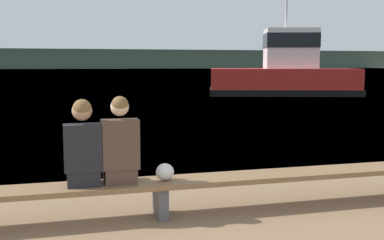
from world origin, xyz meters
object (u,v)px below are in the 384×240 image
at_px(shopping_bag, 165,172).
at_px(tugboat_red, 285,74).
at_px(bench_main, 160,187).
at_px(person_right, 120,145).
at_px(person_left, 83,147).

xyz_separation_m(shopping_bag, tugboat_red, (11.37, 20.04, 0.65)).
xyz_separation_m(bench_main, shopping_bag, (0.06, 0.01, 0.17)).
distance_m(person_right, tugboat_red, 23.32).
bearing_deg(shopping_bag, person_left, -179.47).
bearing_deg(person_left, person_right, 0.04).
bearing_deg(bench_main, person_right, -179.65).
bearing_deg(shopping_bag, person_right, -179.08).
distance_m(bench_main, tugboat_red, 23.09).
relative_size(person_left, person_right, 0.97).
distance_m(bench_main, person_right, 0.71).
bearing_deg(bench_main, tugboat_red, 60.33).
relative_size(person_left, tugboat_red, 0.11).
xyz_separation_m(bench_main, person_left, (-0.89, -0.00, 0.52)).
distance_m(bench_main, shopping_bag, 0.18).
bearing_deg(person_right, person_left, -179.96).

